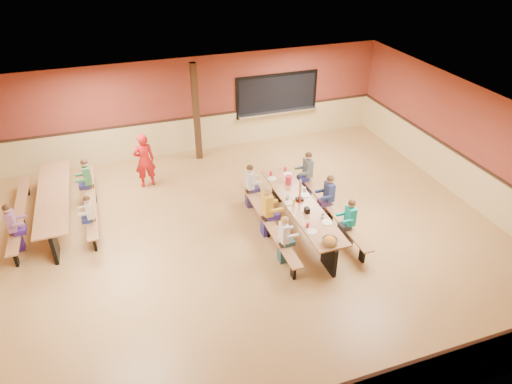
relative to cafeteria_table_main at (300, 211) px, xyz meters
name	(u,v)px	position (x,y,z in m)	size (l,w,h in m)	color
ground	(249,237)	(-1.27, 0.08, -0.53)	(12.00, 12.00, 0.00)	olive
room_envelope	(249,213)	(-1.27, 0.08, 0.16)	(12.04, 10.04, 3.02)	brown
kitchen_pass_through	(277,96)	(1.33, 5.04, 0.96)	(2.78, 0.28, 1.38)	black
structural_post	(196,113)	(-1.47, 4.48, 0.97)	(0.18, 0.18, 3.00)	black
cafeteria_table_main	(300,211)	(0.00, 0.00, 0.00)	(1.91, 3.70, 0.74)	#9A653D
cafeteria_table_second	(55,202)	(-5.58, 2.33, 0.00)	(1.91, 3.70, 0.74)	#9A653D
seated_child_white_left	(284,240)	(-0.83, -0.99, 0.06)	(0.35, 0.29, 1.17)	white
seated_adult_yellow	(267,211)	(-0.83, 0.07, 0.14)	(0.42, 0.35, 1.32)	gold
seated_child_grey_left	(250,186)	(-0.83, 1.35, 0.07)	(0.36, 0.30, 1.20)	silver
seated_child_teal_right	(349,223)	(0.83, -0.88, 0.07)	(0.36, 0.29, 1.18)	#0FA599
seated_child_navy_right	(329,198)	(0.83, 0.17, 0.09)	(0.38, 0.31, 1.23)	navy
seated_child_char_right	(307,174)	(0.83, 1.43, 0.10)	(0.39, 0.32, 1.25)	#4A5254
seated_child_purple_sec	(13,228)	(-6.40, 1.35, 0.08)	(0.37, 0.30, 1.21)	#865579
seated_child_green_sec	(88,181)	(-4.75, 2.94, 0.10)	(0.39, 0.32, 1.24)	#39814C
seated_child_tan_sec	(91,217)	(-4.75, 1.32, 0.03)	(0.32, 0.26, 1.11)	beige
standing_woman	(144,161)	(-3.24, 3.30, 0.26)	(0.57, 0.38, 1.58)	#B71415
punch_pitcher	(289,180)	(0.07, 0.94, 0.32)	(0.16, 0.16, 0.22)	red
chip_bowl	(330,241)	(-0.05, -1.60, 0.29)	(0.32, 0.32, 0.15)	#FFA428
napkin_dispenser	(307,210)	(-0.03, -0.40, 0.28)	(0.10, 0.14, 0.13)	black
condiment_mustard	(294,202)	(-0.19, -0.01, 0.30)	(0.06, 0.06, 0.17)	yellow
condiment_ketchup	(300,200)	(-0.01, 0.04, 0.30)	(0.06, 0.06, 0.17)	#B2140F
table_paddle	(300,195)	(0.02, 0.14, 0.35)	(0.16, 0.16, 0.56)	black
place_settings	(301,201)	(0.00, 0.00, 0.27)	(0.65, 3.30, 0.11)	beige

